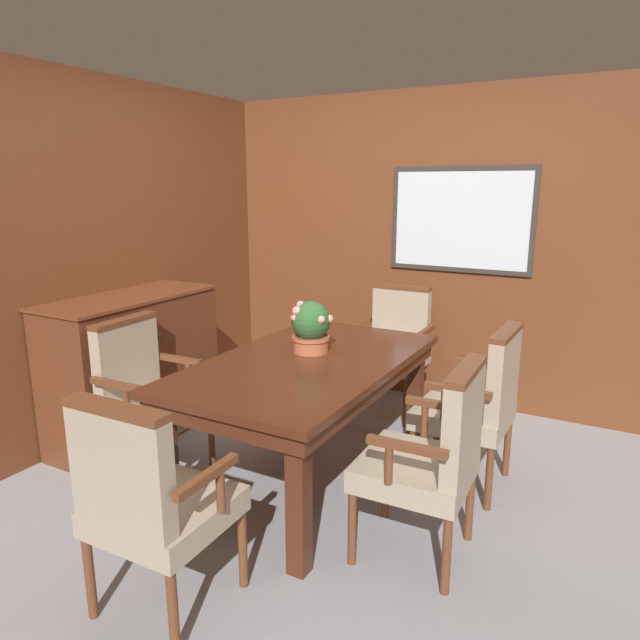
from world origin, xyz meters
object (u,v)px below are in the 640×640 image
potted_plant (311,326)px  chair_left_near (146,392)px  chair_head_far (394,343)px  chair_right_near (432,454)px  chair_head_near (150,497)px  sideboard_cabinet (134,368)px  dining_table (308,375)px  chair_right_far (477,401)px

potted_plant → chair_left_near: bearing=-146.0°
chair_head_far → chair_left_near: 1.94m
chair_left_near → potted_plant: bearing=-57.8°
chair_left_near → chair_right_near: (1.75, 0.05, 0.00)m
chair_head_near → potted_plant: size_ratio=3.11×
chair_head_near → sideboard_cabinet: 1.81m
sideboard_cabinet → dining_table: bearing=2.6°
chair_head_far → chair_right_near: bearing=-63.1°
chair_right_near → chair_right_far: size_ratio=1.00×
dining_table → chair_head_far: size_ratio=1.80×
chair_right_near → chair_left_near: bearing=-90.1°
chair_left_near → sideboard_cabinet: size_ratio=0.79×
chair_right_near → sideboard_cabinet: sideboard_cabinet is taller
chair_head_near → chair_right_near: (0.86, 0.90, 0.00)m
chair_head_far → chair_right_near: same height
dining_table → chair_right_far: (0.89, 0.40, -0.13)m
chair_right_near → dining_table: bearing=-114.5°
chair_right_far → chair_head_near: bearing=-26.7°
chair_head_far → chair_right_far: size_ratio=1.00×
dining_table → chair_left_near: 0.98m
potted_plant → sideboard_cabinet: size_ratio=0.25×
chair_left_near → chair_right_far: size_ratio=1.00×
chair_left_near → sideboard_cabinet: sideboard_cabinet is taller
chair_head_far → chair_head_near: 2.56m
chair_head_near → chair_right_near: size_ratio=1.00×
chair_head_near → chair_right_far: size_ratio=1.00×
chair_left_near → sideboard_cabinet: (-0.47, 0.36, -0.03)m
chair_head_near → potted_plant: potted_plant is taller
chair_right_near → chair_right_far: 0.76m
chair_left_near → dining_table: bearing=-66.4°
dining_table → sideboard_cabinet: size_ratio=1.42×
chair_head_far → potted_plant: (-0.08, -1.16, 0.38)m
chair_right_near → sideboard_cabinet: 2.24m
chair_head_near → chair_left_near: same height
chair_head_near → potted_plant: bearing=-88.4°
chair_head_far → chair_right_far: (0.86, -0.90, 0.00)m
chair_head_near → chair_right_far: bearing=-119.0°
chair_left_near → chair_right_far: same height
dining_table → chair_right_far: 0.98m
chair_right_near → potted_plant: bearing=-120.2°
chair_left_near → chair_right_near: same height
chair_right_far → chair_head_far: bearing=-134.9°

